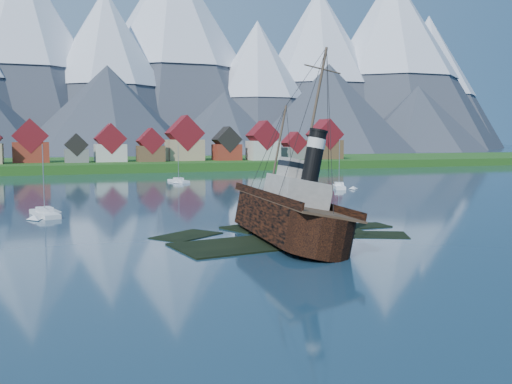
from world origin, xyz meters
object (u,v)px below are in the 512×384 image
object	(u,v)px
tugboat_wreck	(278,213)
sailboat_e	(179,181)
sailboat_a	(45,215)
sailboat_d	(339,187)

from	to	relation	value
tugboat_wreck	sailboat_e	distance (m)	86.70
sailboat_e	tugboat_wreck	bearing A→B (deg)	-109.04
tugboat_wreck	sailboat_a	xyz separation A→B (m)	(-25.85, 29.13, -2.68)
tugboat_wreck	sailboat_e	bearing A→B (deg)	89.26
tugboat_wreck	sailboat_d	size ratio (longest dim) A/B	2.46
tugboat_wreck	sailboat_e	xyz separation A→B (m)	(7.44, 86.34, -2.71)
sailboat_a	sailboat_d	xyz separation A→B (m)	(64.22, 26.26, 0.02)
sailboat_d	sailboat_e	distance (m)	43.75
sailboat_a	sailboat_e	xyz separation A→B (m)	(33.29, 57.20, -0.03)
sailboat_d	tugboat_wreck	bearing A→B (deg)	-102.64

